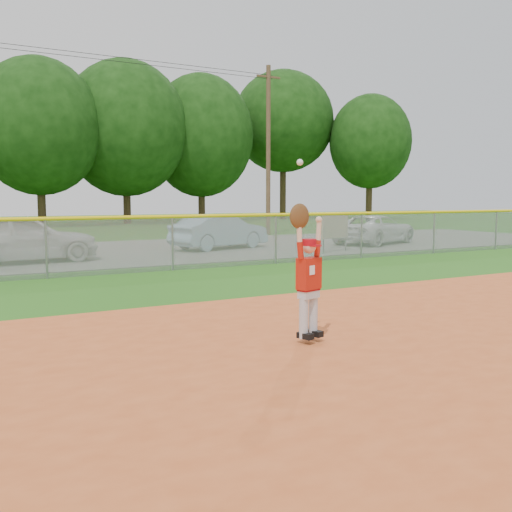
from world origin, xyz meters
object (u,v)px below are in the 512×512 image
(car_white_a, at_px, (22,238))
(sponsor_sign, at_px, (335,227))
(ballplayer, at_px, (307,272))
(car_blue, at_px, (220,232))
(car_white_b, at_px, (375,229))

(car_white_a, relative_size, sponsor_sign, 2.87)
(car_white_a, distance_m, sponsor_sign, 10.63)
(sponsor_sign, relative_size, ballplayer, 0.64)
(sponsor_sign, xyz_separation_m, ballplayer, (-8.24, -10.43, 0.07))
(car_white_a, distance_m, ballplayer, 12.49)
(car_blue, distance_m, sponsor_sign, 4.53)
(car_blue, bearing_deg, car_white_a, 84.10)
(car_white_a, distance_m, car_white_b, 14.30)
(car_white_a, bearing_deg, car_blue, -85.03)
(car_blue, bearing_deg, car_white_b, -115.29)
(car_white_a, height_order, sponsor_sign, car_white_a)
(car_white_a, xyz_separation_m, sponsor_sign, (10.47, -1.85, 0.16))
(sponsor_sign, bearing_deg, car_white_b, 30.30)
(car_white_b, bearing_deg, ballplayer, 115.65)
(car_white_a, bearing_deg, sponsor_sign, -106.01)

